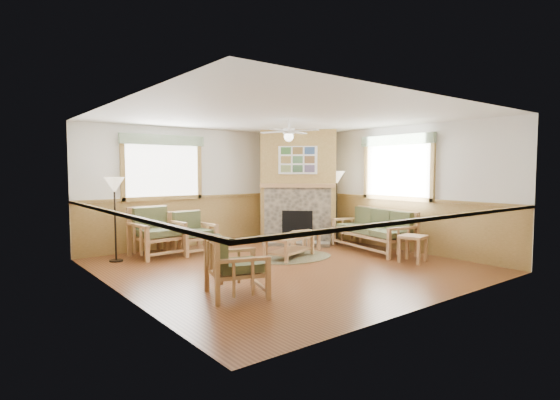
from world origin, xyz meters
TOP-DOWN VIEW (x-y plane):
  - floor at (0.00, 0.00)m, footprint 6.00×6.00m
  - ceiling at (0.00, 0.00)m, footprint 6.00×6.00m
  - wall_back at (0.00, 3.00)m, footprint 6.00×0.02m
  - wall_front at (0.00, -3.00)m, footprint 6.00×0.02m
  - wall_left at (-3.00, 0.00)m, footprint 0.02×6.00m
  - wall_right at (3.00, 0.00)m, footprint 0.02×6.00m
  - wainscot at (0.00, 0.00)m, footprint 6.00×6.00m
  - fireplace at (2.05, 2.05)m, footprint 3.11×3.11m
  - window_back at (-1.10, 2.96)m, footprint 1.90×0.16m
  - window_right at (2.96, -0.20)m, footprint 0.16×1.90m
  - ceiling_fan at (0.30, 0.30)m, footprint 1.59×1.59m
  - sofa at (2.42, 0.02)m, footprint 2.06×1.14m
  - armchair_back_left at (-1.54, 2.27)m, footprint 0.95×0.95m
  - armchair_back_right at (-0.80, 2.15)m, footprint 0.83×0.83m
  - armchair_left at (-1.74, -1.07)m, footprint 0.95×0.95m
  - coffee_table at (0.50, 0.51)m, footprint 1.23×0.90m
  - end_table_chairs at (-1.50, 2.55)m, footprint 0.49×0.47m
  - end_table_sofa at (2.09, -1.24)m, footprint 0.56×0.54m
  - footstool at (1.36, 1.00)m, footprint 0.51×0.51m
  - braided_rug at (0.58, 0.45)m, footprint 2.03×2.03m
  - floor_lamp_left at (-2.36, 2.27)m, footprint 0.49×0.49m
  - floor_lamp_right at (2.55, 1.26)m, footprint 0.52×0.52m
  - book_red at (0.65, 0.46)m, footprint 0.25×0.32m
  - book_dark at (0.35, 0.58)m, footprint 0.27×0.31m

SIDE VIEW (x-z plane):
  - floor at x=0.00m, z-range -0.01..0.00m
  - braided_rug at x=0.58m, z-range 0.00..0.01m
  - footstool at x=1.36m, z-range 0.00..0.41m
  - coffee_table at x=0.50m, z-range 0.00..0.44m
  - end_table_sofa at x=2.09m, z-range 0.00..0.51m
  - end_table_chairs at x=-1.50m, z-range 0.00..0.54m
  - armchair_left at x=-1.74m, z-range 0.00..0.85m
  - armchair_back_right at x=-0.80m, z-range 0.00..0.87m
  - sofa at x=2.42m, z-range 0.00..0.90m
  - book_dark at x=0.35m, z-range 0.46..0.48m
  - book_red at x=0.65m, z-range 0.46..0.49m
  - armchair_back_left at x=-1.54m, z-range 0.00..0.99m
  - wainscot at x=0.00m, z-range 0.00..1.10m
  - floor_lamp_left at x=-2.36m, z-range 0.00..1.62m
  - floor_lamp_right at x=2.55m, z-range 0.00..1.73m
  - wall_back at x=0.00m, z-range 0.00..2.70m
  - wall_front at x=0.00m, z-range 0.00..2.70m
  - wall_left at x=-3.00m, z-range 0.00..2.70m
  - wall_right at x=3.00m, z-range 0.00..2.70m
  - fireplace at x=2.05m, z-range 0.00..2.70m
  - window_back at x=-1.10m, z-range 1.78..3.28m
  - window_right at x=2.96m, z-range 1.78..3.28m
  - ceiling_fan at x=0.30m, z-range 2.48..2.84m
  - ceiling at x=0.00m, z-range 2.70..2.71m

